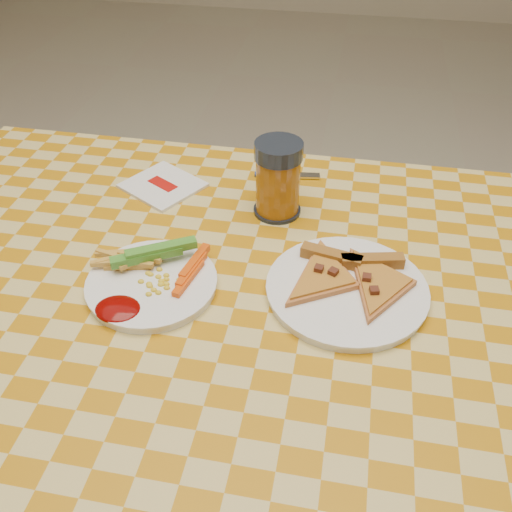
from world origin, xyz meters
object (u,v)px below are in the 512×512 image
at_px(table, 240,326).
at_px(plate_left, 152,285).
at_px(drink_glass, 278,179).
at_px(plate_right, 347,291).

bearing_deg(table, plate_left, -173.57).
xyz_separation_m(table, drink_glass, (0.02, 0.22, 0.14)).
height_order(table, drink_glass, drink_glass).
relative_size(table, plate_left, 6.50).
relative_size(table, plate_right, 5.32).
distance_m(table, plate_left, 0.16).
distance_m(table, drink_glass, 0.26).
bearing_deg(plate_right, drink_glass, 125.21).
xyz_separation_m(table, plate_left, (-0.13, -0.01, 0.08)).
xyz_separation_m(plate_left, plate_right, (0.29, 0.04, 0.00)).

